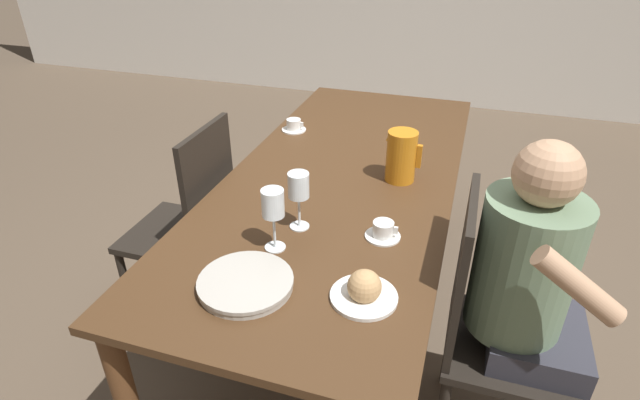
% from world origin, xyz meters
% --- Properties ---
extents(ground_plane, '(20.00, 20.00, 0.00)m').
position_xyz_m(ground_plane, '(0.00, 0.00, 0.00)').
color(ground_plane, brown).
extents(dining_table, '(0.92, 2.17, 0.75)m').
position_xyz_m(dining_table, '(0.00, 0.00, 0.66)').
color(dining_table, '#472D19').
rests_on(dining_table, ground_plane).
extents(chair_person_side, '(0.42, 0.42, 0.97)m').
position_xyz_m(chair_person_side, '(0.64, -0.47, 0.50)').
color(chair_person_side, black).
rests_on(chair_person_side, ground_plane).
extents(chair_opposite, '(0.42, 0.42, 0.97)m').
position_xyz_m(chair_opposite, '(-0.64, -0.21, 0.50)').
color(chair_opposite, black).
rests_on(chair_opposite, ground_plane).
extents(person_seated, '(0.39, 0.41, 1.18)m').
position_xyz_m(person_seated, '(0.73, -0.47, 0.70)').
color(person_seated, '#33333D').
rests_on(person_seated, ground_plane).
extents(red_pitcher, '(0.15, 0.12, 0.21)m').
position_xyz_m(red_pitcher, '(0.23, 0.01, 0.85)').
color(red_pitcher, orange).
rests_on(red_pitcher, dining_table).
extents(wine_glass_water, '(0.07, 0.07, 0.21)m').
position_xyz_m(wine_glass_water, '(-0.04, -0.44, 0.90)').
color(wine_glass_water, white).
rests_on(wine_glass_water, dining_table).
extents(wine_glass_juice, '(0.07, 0.07, 0.22)m').
position_xyz_m(wine_glass_juice, '(-0.07, -0.59, 0.91)').
color(wine_glass_juice, white).
rests_on(wine_glass_juice, dining_table).
extents(teacup_near_person, '(0.12, 0.12, 0.06)m').
position_xyz_m(teacup_near_person, '(0.25, -0.42, 0.77)').
color(teacup_near_person, white).
rests_on(teacup_near_person, dining_table).
extents(teacup_across, '(0.12, 0.12, 0.06)m').
position_xyz_m(teacup_across, '(-0.36, 0.38, 0.77)').
color(teacup_across, white).
rests_on(teacup_across, dining_table).
extents(serving_tray, '(0.28, 0.28, 0.03)m').
position_xyz_m(serving_tray, '(-0.08, -0.80, 0.76)').
color(serving_tray, '#B7B2A8').
rests_on(serving_tray, dining_table).
extents(bread_plate, '(0.19, 0.19, 0.10)m').
position_xyz_m(bread_plate, '(0.26, -0.74, 0.78)').
color(bread_plate, white).
rests_on(bread_plate, dining_table).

